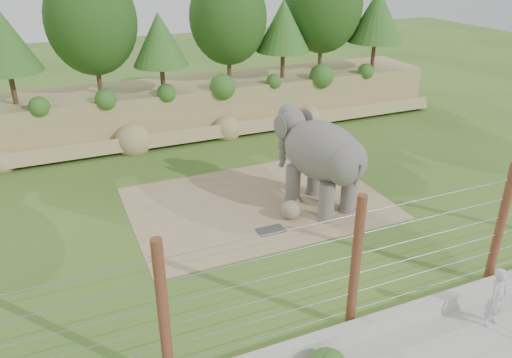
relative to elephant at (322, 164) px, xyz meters
name	(u,v)px	position (x,y,z in m)	size (l,w,h in m)	color
ground	(279,243)	(-2.67, -1.84, -1.81)	(90.00, 90.00, 0.00)	#386322
back_embankment	(187,58)	(-2.08, 10.84, 2.16)	(30.00, 5.52, 8.77)	tan
dirt_patch	(258,203)	(-2.17, 1.16, -1.80)	(10.00, 7.00, 0.02)	#9C835D
drain_grate	(271,230)	(-2.58, -1.01, -1.77)	(1.00, 0.60, 0.03)	#262628
elephant	(322,164)	(0.00, 0.00, 0.00)	(1.91, 4.46, 3.61)	#605C57
stone_ball	(291,210)	(-1.52, -0.48, -1.43)	(0.72, 0.72, 0.72)	gray
retaining_wall	(360,330)	(-2.67, -6.84, -1.56)	(26.00, 0.35, 0.50)	beige
barrier_fence	(355,264)	(-2.67, -6.34, 0.19)	(20.26, 0.26, 4.00)	#532E15
zookeeper	(497,298)	(0.91, -7.84, -0.90)	(0.65, 0.43, 1.79)	silver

